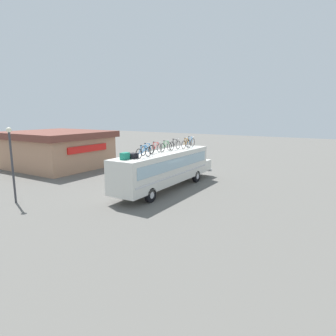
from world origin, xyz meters
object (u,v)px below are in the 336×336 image
(luggage_bag_2, at_px, (133,156))
(rooftop_bicycle_6, at_px, (186,144))
(rooftop_bicycle_4, at_px, (166,147))
(rooftop_bicycle_7, at_px, (190,142))
(bus, at_px, (166,167))
(rooftop_bicycle_2, at_px, (147,150))
(luggage_bag_1, at_px, (125,156))
(rooftop_bicycle_3, at_px, (156,148))
(rooftop_bicycle_5, at_px, (175,145))
(rooftop_bicycle_1, at_px, (144,152))
(street_lamp, at_px, (11,157))

(luggage_bag_2, relative_size, rooftop_bicycle_6, 0.38)
(luggage_bag_2, xyz_separation_m, rooftop_bicycle_4, (4.46, 0.14, 0.20))
(rooftop_bicycle_4, distance_m, rooftop_bicycle_6, 2.48)
(rooftop_bicycle_6, height_order, rooftop_bicycle_7, rooftop_bicycle_7)
(bus, bearing_deg, rooftop_bicycle_2, 174.64)
(luggage_bag_2, bearing_deg, luggage_bag_1, 168.38)
(bus, xyz_separation_m, rooftop_bicycle_2, (-2.26, 0.21, 1.64))
(rooftop_bicycle_3, height_order, rooftop_bicycle_5, rooftop_bicycle_5)
(bus, bearing_deg, rooftop_bicycle_1, -173.61)
(bus, relative_size, rooftop_bicycle_3, 7.25)
(luggage_bag_2, bearing_deg, street_lamp, 123.35)
(rooftop_bicycle_6, bearing_deg, luggage_bag_1, 175.65)
(luggage_bag_2, height_order, rooftop_bicycle_5, rooftop_bicycle_5)
(rooftop_bicycle_5, relative_size, street_lamp, 0.35)
(rooftop_bicycle_5, distance_m, street_lamp, 12.23)
(luggage_bag_1, height_order, rooftop_bicycle_3, rooftop_bicycle_3)
(rooftop_bicycle_2, bearing_deg, rooftop_bicycle_5, -2.50)
(bus, distance_m, rooftop_bicycle_1, 3.92)
(rooftop_bicycle_6, bearing_deg, bus, 171.55)
(luggage_bag_1, distance_m, street_lamp, 7.69)
(rooftop_bicycle_6, distance_m, rooftop_bicycle_7, 1.40)
(rooftop_bicycle_2, height_order, rooftop_bicycle_6, rooftop_bicycle_6)
(luggage_bag_1, height_order, rooftop_bicycle_1, rooftop_bicycle_1)
(rooftop_bicycle_1, xyz_separation_m, rooftop_bicycle_4, (3.82, 0.57, -0.00))
(bus, height_order, rooftop_bicycle_4, rooftop_bicycle_4)
(rooftop_bicycle_4, height_order, rooftop_bicycle_5, rooftop_bicycle_5)
(luggage_bag_1, bearing_deg, rooftop_bicycle_2, 0.84)
(luggage_bag_2, xyz_separation_m, rooftop_bicycle_2, (1.92, 0.18, 0.20))
(bus, bearing_deg, rooftop_bicycle_4, 31.84)
(rooftop_bicycle_7, relative_size, street_lamp, 0.34)
(luggage_bag_2, bearing_deg, rooftop_bicycle_3, 4.28)
(luggage_bag_2, height_order, rooftop_bicycle_7, rooftop_bicycle_7)
(bus, distance_m, rooftop_bicycle_3, 1.98)
(luggage_bag_2, distance_m, rooftop_bicycle_7, 8.24)
(bus, height_order, luggage_bag_1, luggage_bag_1)
(rooftop_bicycle_3, bearing_deg, street_lamp, 139.11)
(luggage_bag_2, relative_size, street_lamp, 0.12)
(bus, distance_m, rooftop_bicycle_5, 2.25)
(luggage_bag_2, height_order, street_lamp, street_lamp)
(luggage_bag_1, bearing_deg, bus, -2.05)
(luggage_bag_1, xyz_separation_m, rooftop_bicycle_3, (3.80, 0.09, 0.15))
(street_lamp, bearing_deg, rooftop_bicycle_2, -46.04)
(rooftop_bicycle_1, height_order, rooftop_bicycle_5, rooftop_bicycle_5)
(rooftop_bicycle_3, relative_size, street_lamp, 0.33)
(rooftop_bicycle_3, relative_size, rooftop_bicycle_7, 0.98)
(rooftop_bicycle_1, relative_size, rooftop_bicycle_7, 1.01)
(rooftop_bicycle_1, relative_size, rooftop_bicycle_4, 1.03)
(street_lamp, bearing_deg, rooftop_bicycle_5, -33.79)
(luggage_bag_2, relative_size, rooftop_bicycle_5, 0.35)
(rooftop_bicycle_4, xyz_separation_m, street_lamp, (-8.95, 6.67, -0.23))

